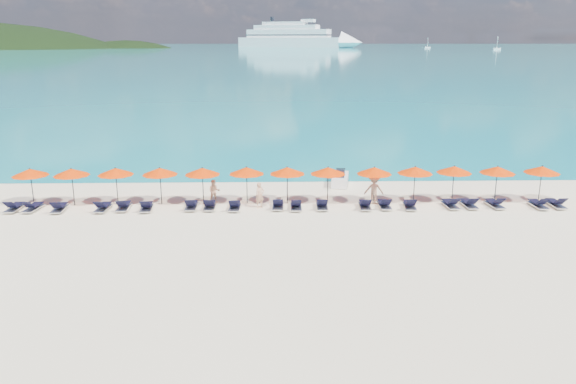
{
  "coord_description": "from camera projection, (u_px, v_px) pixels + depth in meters",
  "views": [
    {
      "loc": [
        -0.76,
        -27.6,
        9.61
      ],
      "look_at": [
        0.0,
        3.0,
        1.2
      ],
      "focal_mm": 35.0,
      "sensor_mm": 36.0,
      "label": 1
    }
  ],
  "objects": [
    {
      "name": "lounger_1",
      "position": [
        33.0,
        207.0,
        32.26
      ],
      "size": [
        0.78,
        1.75,
        0.66
      ],
      "rotation": [
        0.0,
        0.0,
        -0.1
      ],
      "color": "silver",
      "rests_on": "ground"
    },
    {
      "name": "umbrella_2",
      "position": [
        116.0,
        171.0,
        33.08
      ],
      "size": [
        2.1,
        2.1,
        2.28
      ],
      "color": "black",
      "rests_on": "ground"
    },
    {
      "name": "lounger_5",
      "position": [
        147.0,
        206.0,
        32.34
      ],
      "size": [
        0.77,
        1.75,
        0.66
      ],
      "rotation": [
        0.0,
        0.0,
        0.09
      ],
      "color": "silver",
      "rests_on": "ground"
    },
    {
      "name": "umbrella_10",
      "position": [
        454.0,
        169.0,
        33.57
      ],
      "size": [
        2.1,
        2.1,
        2.28
      ],
      "color": "black",
      "rests_on": "ground"
    },
    {
      "name": "headland_small",
      "position": [
        128.0,
        83.0,
        574.69
      ],
      "size": [
        162.0,
        126.0,
        85.5
      ],
      "color": "black",
      "rests_on": "ground"
    },
    {
      "name": "lounger_2",
      "position": [
        59.0,
        207.0,
        32.17
      ],
      "size": [
        0.74,
        1.74,
        0.66
      ],
      "rotation": [
        0.0,
        0.0,
        0.07
      ],
      "color": "silver",
      "rests_on": "ground"
    },
    {
      "name": "lounger_17",
      "position": [
        495.0,
        203.0,
        32.95
      ],
      "size": [
        0.77,
        1.75,
        0.66
      ],
      "rotation": [
        0.0,
        0.0,
        0.09
      ],
      "color": "silver",
      "rests_on": "ground"
    },
    {
      "name": "beachgoer_a",
      "position": [
        260.0,
        195.0,
        32.73
      ],
      "size": [
        0.66,
        0.59,
        1.52
      ],
      "primitive_type": "imported",
      "rotation": [
        0.0,
        0.0,
        0.52
      ],
      "color": "tan",
      "rests_on": "ground"
    },
    {
      "name": "umbrella_12",
      "position": [
        542.0,
        170.0,
        33.54
      ],
      "size": [
        2.1,
        2.1,
        2.28
      ],
      "color": "black",
      "rests_on": "ground"
    },
    {
      "name": "lounger_14",
      "position": [
        410.0,
        205.0,
        32.7
      ],
      "size": [
        0.77,
        1.75,
        0.66
      ],
      "rotation": [
        0.0,
        0.0,
        -0.09
      ],
      "color": "silver",
      "rests_on": "ground"
    },
    {
      "name": "lounger_7",
      "position": [
        210.0,
        205.0,
        32.61
      ],
      "size": [
        0.63,
        1.7,
        0.66
      ],
      "rotation": [
        0.0,
        0.0,
        0.01
      ],
      "color": "silver",
      "rests_on": "ground"
    },
    {
      "name": "lounger_12",
      "position": [
        365.0,
        205.0,
        32.69
      ],
      "size": [
        0.69,
        1.73,
        0.66
      ],
      "rotation": [
        0.0,
        0.0,
        -0.04
      ],
      "color": "silver",
      "rests_on": "ground"
    },
    {
      "name": "jetski",
      "position": [
        340.0,
        179.0,
        38.03
      ],
      "size": [
        1.46,
        2.86,
        0.97
      ],
      "rotation": [
        0.0,
        0.0,
        -0.17
      ],
      "color": "white",
      "rests_on": "ground"
    },
    {
      "name": "umbrella_8",
      "position": [
        374.0,
        171.0,
        33.28
      ],
      "size": [
        2.1,
        2.1,
        2.28
      ],
      "color": "black",
      "rests_on": "ground"
    },
    {
      "name": "lounger_9",
      "position": [
        278.0,
        205.0,
        32.71
      ],
      "size": [
        0.69,
        1.72,
        0.66
      ],
      "rotation": [
        0.0,
        0.0,
        -0.04
      ],
      "color": "silver",
      "rests_on": "ground"
    },
    {
      "name": "sailboat_near",
      "position": [
        497.0,
        48.0,
        477.6
      ],
      "size": [
        6.31,
        2.1,
        11.57
      ],
      "color": "white",
      "rests_on": "ground"
    },
    {
      "name": "ground",
      "position": [
        289.0,
        229.0,
        29.17
      ],
      "size": [
        1400.0,
        1400.0,
        0.0
      ],
      "primitive_type": "plane",
      "color": "beige"
    },
    {
      "name": "umbrella_4",
      "position": [
        202.0,
        171.0,
        33.12
      ],
      "size": [
        2.1,
        2.1,
        2.28
      ],
      "color": "black",
      "rests_on": "ground"
    },
    {
      "name": "lounger_6",
      "position": [
        191.0,
        205.0,
        32.6
      ],
      "size": [
        0.64,
        1.71,
        0.66
      ],
      "rotation": [
        0.0,
        0.0,
        0.01
      ],
      "color": "silver",
      "rests_on": "ground"
    },
    {
      "name": "lounger_10",
      "position": [
        296.0,
        205.0,
        32.57
      ],
      "size": [
        0.66,
        1.71,
        0.66
      ],
      "rotation": [
        0.0,
        0.0,
        -0.02
      ],
      "color": "silver",
      "rests_on": "ground"
    },
    {
      "name": "lounger_15",
      "position": [
        450.0,
        204.0,
        32.88
      ],
      "size": [
        0.72,
        1.73,
        0.66
      ],
      "rotation": [
        0.0,
        0.0,
        0.06
      ],
      "color": "silver",
      "rests_on": "ground"
    },
    {
      "name": "umbrella_6",
      "position": [
        287.0,
        171.0,
        33.29
      ],
      "size": [
        2.1,
        2.1,
        2.28
      ],
      "color": "black",
      "rests_on": "ground"
    },
    {
      "name": "lounger_3",
      "position": [
        103.0,
        207.0,
        32.27
      ],
      "size": [
        0.71,
        1.73,
        0.66
      ],
      "rotation": [
        0.0,
        0.0,
        -0.05
      ],
      "color": "silver",
      "rests_on": "ground"
    },
    {
      "name": "lounger_19",
      "position": [
        556.0,
        203.0,
        32.96
      ],
      "size": [
        0.62,
        1.7,
        0.66
      ],
      "rotation": [
        0.0,
        0.0,
        0.0
      ],
      "color": "silver",
      "rests_on": "ground"
    },
    {
      "name": "sea",
      "position": [
        274.0,
        47.0,
        665.42
      ],
      "size": [
        1600.0,
        1300.0,
        0.01
      ],
      "primitive_type": "cube",
      "color": "#1FA9B2",
      "rests_on": "ground"
    },
    {
      "name": "cruise_ship",
      "position": [
        301.0,
        38.0,
        603.67
      ],
      "size": [
        135.55,
        73.26,
        38.35
      ],
      "rotation": [
        0.0,
        0.0,
        -0.4
      ],
      "color": "white",
      "rests_on": "ground"
    },
    {
      "name": "lounger_0",
      "position": [
        14.0,
        207.0,
        32.26
      ],
      "size": [
        0.62,
        1.7,
        0.66
      ],
      "rotation": [
        0.0,
        0.0,
        0.0
      ],
      "color": "silver",
      "rests_on": "ground"
    },
    {
      "name": "lounger_18",
      "position": [
        538.0,
        204.0,
        32.86
      ],
      "size": [
        0.66,
        1.72,
        0.66
      ],
      "rotation": [
        0.0,
        0.0,
        0.03
      ],
      "color": "silver",
      "rests_on": "ground"
    },
    {
      "name": "beachgoer_b",
      "position": [
        214.0,
        191.0,
        33.7
      ],
      "size": [
        0.74,
        0.49,
        1.44
      ],
      "primitive_type": "imported",
      "rotation": [
        0.0,
        0.0,
        0.13
      ],
      "color": "tan",
      "rests_on": "ground"
    },
    {
      "name": "lounger_11",
      "position": [
        322.0,
        205.0,
        32.69
      ],
      "size": [
        0.66,
        1.71,
        0.66
      ],
      "rotation": [
        0.0,
        0.0,
        -0.02
      ],
      "color": "silver",
      "rests_on": "ground"
    },
    {
      "name": "umbrella_0",
      "position": [
        30.0,
        172.0,
        32.88
      ],
      "size": [
        2.1,
        2.1,
        2.28
      ],
      "color": "black",
      "rests_on": "ground"
    },
    {
      "name": "umbrella_7",
      "position": [
        328.0,
        171.0,
        33.29
      ],
      "size": [
        2.1,
        2.1,
        2.28
      ],
      "color": "black",
      "rests_on": "ground"
    },
    {
      "name": "lounger_8",
      "position": [
        235.0,
        206.0,
        32.49
      ],
      "size": [
        0.65,
        1.71,
        0.66
      ],
      "rotation": [
        0.0,
        0.0,
        -0.02
      ],
      "color": "silver",
      "rests_on": "ground"
    },
    {
      "name": "beachgoer_c",
      "position": [
        374.0,
        189.0,
        33.5
      ],
      "size": [
        1.19,
        0.63,
        1.78
      ],
      "primitive_type": "imported",
      "rotation": [
        0.0,
        0.0,
        3.05
      ],
      "color": "tan",
      "rests_on": "ground"
    },
    {
      "name": "lounger_4",
      "position": [
        124.0,
        206.0,
        32.46
      ],
      "size": [
        0.7,
        1.73,
        0.66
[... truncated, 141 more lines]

